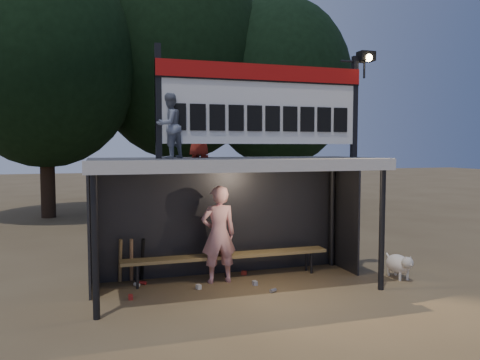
{
  "coord_description": "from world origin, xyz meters",
  "views": [
    {
      "loc": [
        -2.38,
        -7.89,
        2.51
      ],
      "look_at": [
        0.2,
        0.4,
        1.9
      ],
      "focal_mm": 35.0,
      "sensor_mm": 36.0,
      "label": 1
    }
  ],
  "objects": [
    {
      "name": "bats",
      "position": [
        -1.77,
        0.82,
        0.43
      ],
      "size": [
        0.49,
        0.33,
        0.84
      ],
      "color": "olive",
      "rests_on": "ground"
    },
    {
      "name": "tree_right",
      "position": [
        5.0,
        10.5,
        5.19
      ],
      "size": [
        6.08,
        6.08,
        8.72
      ],
      "color": "black",
      "rests_on": "ground"
    },
    {
      "name": "player",
      "position": [
        -0.22,
        0.39,
        0.9
      ],
      "size": [
        0.66,
        0.43,
        1.8
      ],
      "primitive_type": "imported",
      "rotation": [
        0.0,
        0.0,
        3.14
      ],
      "color": "white",
      "rests_on": "ground"
    },
    {
      "name": "tree_left",
      "position": [
        -4.0,
        10.0,
        5.51
      ],
      "size": [
        6.46,
        6.46,
        9.27
      ],
      "color": "black",
      "rests_on": "ground"
    },
    {
      "name": "dog",
      "position": [
        3.14,
        -0.39,
        0.28
      ],
      "size": [
        0.36,
        0.81,
        0.49
      ],
      "color": "silver",
      "rests_on": "ground"
    },
    {
      "name": "dugout_shelter",
      "position": [
        0.0,
        0.24,
        1.85
      ],
      "size": [
        5.1,
        2.08,
        2.32
      ],
      "color": "#393A3C",
      "rests_on": "ground"
    },
    {
      "name": "child_a",
      "position": [
        -1.18,
        -0.03,
        2.87
      ],
      "size": [
        0.67,
        0.66,
        1.1
      ],
      "primitive_type": "imported",
      "rotation": [
        0.0,
        0.0,
        3.85
      ],
      "color": "gray",
      "rests_on": "dugout_shelter"
    },
    {
      "name": "scoreboard_assembly",
      "position": [
        0.56,
        -0.01,
        3.32
      ],
      "size": [
        4.1,
        0.27,
        1.99
      ],
      "color": "black",
      "rests_on": "dugout_shelter"
    },
    {
      "name": "bench",
      "position": [
        0.0,
        0.55,
        0.43
      ],
      "size": [
        4.0,
        0.35,
        0.48
      ],
      "color": "#987D48",
      "rests_on": "ground"
    },
    {
      "name": "child_b",
      "position": [
        -0.54,
        0.52,
        2.81
      ],
      "size": [
        0.57,
        0.54,
        0.98
      ],
      "primitive_type": "imported",
      "rotation": [
        0.0,
        0.0,
        2.48
      ],
      "color": "#9E2618",
      "rests_on": "dugout_shelter"
    },
    {
      "name": "tree_mid",
      "position": [
        1.0,
        11.5,
        6.17
      ],
      "size": [
        7.22,
        7.22,
        10.36
      ],
      "color": "black",
      "rests_on": "ground"
    },
    {
      "name": "litter",
      "position": [
        -0.64,
        0.2,
        0.04
      ],
      "size": [
        2.49,
        1.32,
        0.08
      ],
      "color": "#B1241E",
      "rests_on": "ground"
    },
    {
      "name": "ground",
      "position": [
        0.0,
        0.0,
        0.0
      ],
      "size": [
        80.0,
        80.0,
        0.0
      ],
      "primitive_type": "plane",
      "color": "brown",
      "rests_on": "ground"
    }
  ]
}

